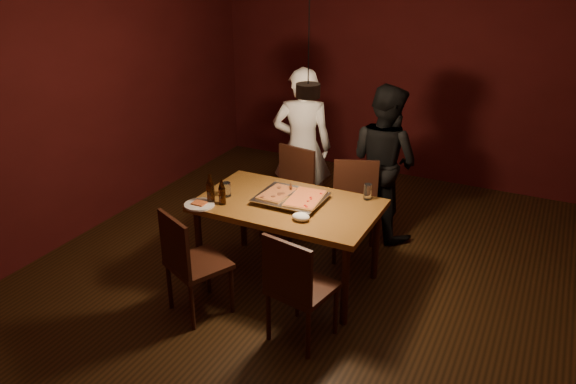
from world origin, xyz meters
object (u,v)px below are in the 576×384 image
at_px(beer_bottle_a, 210,189).
at_px(diner_dark, 384,161).
at_px(dining_table, 288,211).
at_px(pizza_tray, 291,199).
at_px(pendant_lamp, 308,89).
at_px(plate_slice, 199,204).
at_px(chair_far_left, 291,184).
at_px(chair_near_left, 188,256).
at_px(beer_bottle_b, 222,192).
at_px(chair_near_right, 296,281).
at_px(chair_far_right, 355,200).
at_px(diner_white, 302,148).

height_order(beer_bottle_a, diner_dark, diner_dark).
relative_size(dining_table, pizza_tray, 2.73).
bearing_deg(pendant_lamp, plate_slice, -162.95).
height_order(chair_far_left, chair_near_left, same).
relative_size(beer_bottle_b, diner_dark, 0.14).
bearing_deg(diner_dark, chair_far_left, 52.41).
xyz_separation_m(chair_near_left, plate_slice, (-0.17, 0.42, 0.22)).
bearing_deg(beer_bottle_a, pizza_tray, 27.84).
relative_size(beer_bottle_b, pendant_lamp, 0.20).
height_order(chair_near_right, beer_bottle_b, beer_bottle_b).
bearing_deg(chair_near_left, beer_bottle_a, 127.67).
height_order(chair_near_left, chair_near_right, same).
height_order(chair_far_right, diner_dark, diner_dark).
distance_m(dining_table, beer_bottle_b, 0.58).
relative_size(beer_bottle_a, diner_white, 0.15).
xyz_separation_m(beer_bottle_a, plate_slice, (-0.05, -0.10, -0.12)).
distance_m(chair_far_right, diner_white, 0.87).
distance_m(chair_far_left, diner_dark, 0.95).
xyz_separation_m(pizza_tray, diner_white, (-0.40, 1.08, 0.05)).
bearing_deg(dining_table, beer_bottle_b, -151.07).
distance_m(pizza_tray, diner_dark, 1.28).
bearing_deg(diner_white, diner_dark, 166.80).
height_order(chair_near_left, pendant_lamp, pendant_lamp).
bearing_deg(dining_table, beer_bottle_a, -154.54).
xyz_separation_m(chair_near_left, diner_white, (0.07, 1.91, 0.29)).
relative_size(pizza_tray, beer_bottle_b, 2.49).
relative_size(pizza_tray, pendant_lamp, 0.50).
xyz_separation_m(chair_near_left, pizza_tray, (0.47, 0.83, 0.24)).
distance_m(chair_far_left, beer_bottle_b, 1.13).
bearing_deg(dining_table, chair_far_right, 65.92).
distance_m(chair_near_left, diner_white, 1.93).
height_order(pizza_tray, beer_bottle_a, beer_bottle_a).
relative_size(plate_slice, diner_white, 0.15).
bearing_deg(diner_white, chair_far_left, 70.99).
xyz_separation_m(dining_table, chair_near_right, (0.43, -0.74, -0.14)).
height_order(beer_bottle_b, diner_white, diner_white).
bearing_deg(pizza_tray, diner_dark, 73.67).
bearing_deg(beer_bottle_a, chair_far_right, 48.17).
height_order(dining_table, pendant_lamp, pendant_lamp).
height_order(chair_far_left, diner_white, diner_white).
height_order(diner_dark, pendant_lamp, pendant_lamp).
distance_m(dining_table, chair_near_left, 0.93).
relative_size(diner_white, diner_dark, 1.07).
height_order(chair_far_left, diner_dark, diner_dark).
relative_size(chair_far_left, diner_dark, 0.31).
bearing_deg(chair_far_left, plate_slice, 86.90).
xyz_separation_m(diner_dark, pendant_lamp, (-0.22, -1.36, 0.99)).
xyz_separation_m(dining_table, beer_bottle_b, (-0.48, -0.26, 0.18)).
xyz_separation_m(beer_bottle_b, diner_dark, (0.91, 1.51, -0.09)).
bearing_deg(plate_slice, chair_near_left, -67.85).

